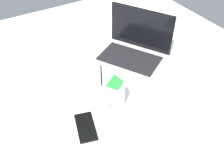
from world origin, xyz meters
The scene contains 5 objects.
bed_mattress centered at (0.00, 0.00, 9.00)cm, with size 180.00×140.00×18.00cm, color white.
laptop centered at (-15.64, 7.99, 22.41)cm, with size 40.12×36.63×23.00cm.
snack_cup centered at (8.07, -17.88, 23.96)cm, with size 9.03×9.21×13.65cm.
cell_phone centered at (12.79, -33.17, 18.40)cm, with size 6.80×14.00×0.80cm, color black.
charger_cable centered at (-12.14, -12.67, 18.30)cm, with size 17.00×0.60×0.60cm, color black.
Camera 1 is at (70.95, -56.12, 96.11)cm, focal length 41.31 mm.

